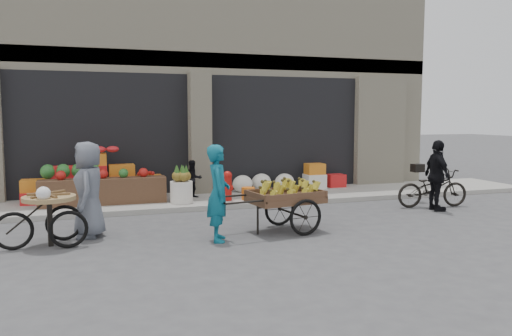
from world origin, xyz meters
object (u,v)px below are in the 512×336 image
object	(u,v)px
seated_person	(193,179)
bicycle	(432,188)
banana_cart	(283,195)
cyclist	(437,176)
vendor_woman	(218,193)
vendor_grey	(89,190)
orange_bucket	(248,194)
tricycle_cart	(49,212)
pineapple_bin	(181,192)
fire_hydrant	(228,185)

from	to	relation	value
seated_person	bicycle	world-z (taller)	seated_person
banana_cart	cyclist	size ratio (longest dim) A/B	1.46
seated_person	vendor_woman	xyz separation A→B (m)	(-0.34, -3.88, 0.24)
banana_cart	vendor_grey	size ratio (longest dim) A/B	1.38
orange_bucket	cyclist	distance (m)	4.37
seated_person	tricycle_cart	distance (m)	4.54
orange_bucket	pineapple_bin	bearing A→B (deg)	176.42
fire_hydrant	cyclist	xyz separation A→B (m)	(4.30, -2.14, 0.30)
tricycle_cart	cyclist	size ratio (longest dim) A/B	0.91
bicycle	vendor_grey	bearing A→B (deg)	102.72
pineapple_bin	banana_cart	xyz separation A→B (m)	(1.37, -2.99, 0.31)
fire_hydrant	tricycle_cart	xyz separation A→B (m)	(-3.76, -2.70, 0.06)
vendor_woman	vendor_grey	bearing A→B (deg)	77.08
orange_bucket	banana_cart	world-z (taller)	banana_cart
vendor_woman	bicycle	size ratio (longest dim) A/B	0.97
vendor_woman	banana_cart	bearing A→B (deg)	-64.83
pineapple_bin	bicycle	world-z (taller)	bicycle
vendor_woman	tricycle_cart	xyz separation A→B (m)	(-2.72, 0.53, -0.26)
vendor_woman	cyclist	distance (m)	5.46
orange_bucket	tricycle_cart	distance (m)	5.02
pineapple_bin	vendor_woman	distance (m)	3.31
vendor_grey	cyclist	world-z (taller)	vendor_grey
vendor_woman	bicycle	bearing A→B (deg)	-62.47
orange_bucket	tricycle_cart	xyz separation A→B (m)	(-4.26, -2.65, 0.30)
pineapple_bin	seated_person	world-z (taller)	seated_person
fire_hydrant	bicycle	bearing A→B (deg)	-21.08
orange_bucket	cyclist	size ratio (longest dim) A/B	0.20
fire_hydrant	tricycle_cart	distance (m)	4.63
vendor_grey	bicycle	world-z (taller)	vendor_grey
orange_bucket	banana_cart	bearing A→B (deg)	-94.62
banana_cart	tricycle_cart	xyz separation A→B (m)	(-4.03, 0.24, -0.11)
vendor_woman	tricycle_cart	world-z (taller)	vendor_woman
banana_cart	vendor_grey	distance (m)	3.48
banana_cart	vendor_grey	xyz separation A→B (m)	(-3.41, 0.70, 0.17)
seated_person	vendor_grey	bearing A→B (deg)	-140.21
fire_hydrant	orange_bucket	world-z (taller)	fire_hydrant
fire_hydrant	seated_person	world-z (taller)	seated_person
pineapple_bin	bicycle	size ratio (longest dim) A/B	0.30
banana_cart	vendor_woman	bearing A→B (deg)	-175.84
banana_cart	orange_bucket	bearing A→B (deg)	76.82
vendor_woman	vendor_grey	distance (m)	2.32
fire_hydrant	cyclist	bearing A→B (deg)	-26.39
seated_person	banana_cart	xyz separation A→B (m)	(0.97, -3.59, 0.09)
orange_bucket	bicycle	world-z (taller)	bicycle
vendor_grey	pineapple_bin	bearing A→B (deg)	142.62
seated_person	banana_cart	size ratio (longest dim) A/B	0.40
pineapple_bin	banana_cart	bearing A→B (deg)	-65.40
orange_bucket	vendor_grey	bearing A→B (deg)	-149.02
bicycle	banana_cart	bearing A→B (deg)	114.78
seated_person	bicycle	xyz separation A→B (m)	(5.20, -2.39, -0.13)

